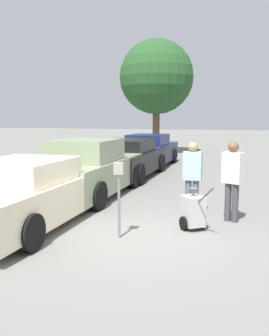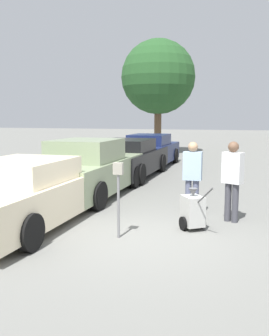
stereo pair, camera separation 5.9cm
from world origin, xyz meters
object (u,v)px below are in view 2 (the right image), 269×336
object	(u,v)px
parked_car_sage	(89,170)
parked_car_black	(128,159)
parked_car_navy	(150,151)
person_worker	(192,174)
parked_car_cream	(29,193)
equipment_cart	(193,211)
person_supervisor	(232,176)
parking_meter	(118,186)

from	to	relation	value
parked_car_sage	parked_car_black	distance (m)	3.59
parked_car_navy	person_worker	xyz separation A→B (m)	(3.16, -8.07, 0.27)
parked_car_sage	parked_car_cream	bearing A→B (deg)	-90.34
equipment_cart	parked_car_navy	bearing A→B (deg)	74.09
equipment_cart	parked_car_sage	bearing A→B (deg)	108.49
parked_car_sage	person_supervisor	world-z (taller)	person_supervisor
parked_car_black	equipment_cart	xyz separation A→B (m)	(3.35, -5.99, -0.29)
parked_car_black	person_supervisor	distance (m)	6.58
equipment_cart	parked_car_cream	bearing A→B (deg)	154.79
person_supervisor	parked_car_navy	bearing A→B (deg)	-39.09
parked_car_cream	parking_meter	bearing A→B (deg)	-8.35
parked_car_cream	person_worker	xyz separation A→B (m)	(3.16, 1.76, 0.31)
equipment_cart	person_worker	bearing A→B (deg)	63.62
parked_car_sage	equipment_cart	size ratio (longest dim) A/B	4.76
parked_car_black	equipment_cart	size ratio (longest dim) A/B	5.16
parked_car_sage	equipment_cart	distance (m)	4.13
person_worker	equipment_cart	world-z (taller)	person_worker
parked_car_black	parked_car_navy	world-z (taller)	parked_car_navy
parking_meter	person_supervisor	world-z (taller)	person_supervisor
parked_car_sage	parking_meter	size ratio (longest dim) A/B	3.34
person_supervisor	equipment_cart	world-z (taller)	person_supervisor
parked_car_navy	person_worker	distance (m)	8.67
parked_car_black	parking_meter	size ratio (longest dim) A/B	3.62
parked_car_navy	parking_meter	size ratio (longest dim) A/B	3.39
parked_car_sage	parked_car_navy	bearing A→B (deg)	89.66
parked_car_navy	person_worker	size ratio (longest dim) A/B	2.85
parked_car_black	parking_meter	xyz separation A→B (m)	(2.10, -6.92, 0.31)
person_worker	parking_meter	bearing A→B (deg)	62.41
parked_car_cream	person_worker	bearing A→B (deg)	28.72
parking_meter	parked_car_navy	bearing A→B (deg)	101.73
parked_car_sage	parked_car_black	world-z (taller)	parked_car_sage
parked_car_cream	parked_car_sage	bearing A→B (deg)	89.66
parked_car_navy	person_supervisor	bearing A→B (deg)	-64.48
parked_car_cream	parked_car_sage	xyz separation A→B (m)	(0.00, 3.03, 0.09)
parked_car_sage	parking_meter	world-z (taller)	parked_car_sage
parked_car_black	person_supervisor	bearing A→B (deg)	-52.19
person_supervisor	equipment_cart	bearing A→B (deg)	74.20
parked_car_navy	parking_meter	distance (m)	10.35
parked_car_black	parking_meter	distance (m)	7.24
parked_car_cream	parking_meter	size ratio (longest dim) A/B	3.31
parked_car_navy	parked_car_black	bearing A→B (deg)	-90.34
parked_car_black	person_worker	size ratio (longest dim) A/B	3.04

